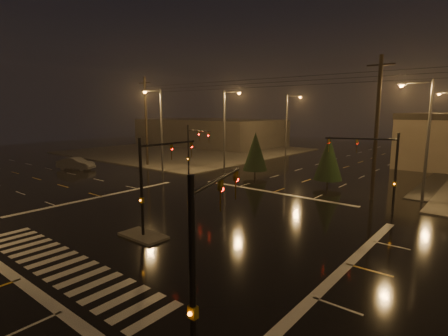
% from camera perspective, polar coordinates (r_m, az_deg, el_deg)
% --- Properties ---
extents(ground, '(140.00, 140.00, 0.00)m').
position_cam_1_polar(ground, '(24.57, -5.59, -8.59)').
color(ground, black).
rests_on(ground, ground).
extents(sidewalk_nw, '(36.00, 36.00, 0.12)m').
position_cam_1_polar(sidewalk_nw, '(66.22, -5.88, 2.84)').
color(sidewalk_nw, '#42403B').
rests_on(sidewalk_nw, ground).
extents(median_island, '(3.00, 1.60, 0.15)m').
position_cam_1_polar(median_island, '(22.04, -13.04, -10.73)').
color(median_island, '#42403B').
rests_on(median_island, ground).
extents(crosswalk, '(15.00, 2.60, 0.01)m').
position_cam_1_polar(crosswalk, '(19.65, -24.94, -14.16)').
color(crosswalk, beige).
rests_on(crosswalk, ground).
extents(stop_bar_near, '(16.00, 0.50, 0.01)m').
position_cam_1_polar(stop_bar_near, '(18.97, -30.55, -15.47)').
color(stop_bar_near, beige).
rests_on(stop_bar_near, ground).
extents(stop_bar_far, '(16.00, 0.50, 0.01)m').
position_cam_1_polar(stop_bar_far, '(33.00, 7.96, -3.94)').
color(stop_bar_far, beige).
rests_on(stop_bar_far, ground).
extents(commercial_block, '(30.00, 18.00, 5.60)m').
position_cam_1_polar(commercial_block, '(78.13, -2.29, 5.89)').
color(commercial_block, '#413C39').
rests_on(commercial_block, ground).
extents(signal_mast_median, '(0.25, 4.59, 6.00)m').
position_cam_1_polar(signal_mast_median, '(21.64, -11.46, -0.95)').
color(signal_mast_median, black).
rests_on(signal_mast_median, ground).
extents(signal_mast_ne, '(4.84, 1.86, 6.00)m').
position_cam_1_polar(signal_mast_ne, '(27.86, 24.14, 0.78)').
color(signal_mast_ne, black).
rests_on(signal_mast_ne, ground).
extents(signal_mast_nw, '(4.84, 1.86, 6.00)m').
position_cam_1_polar(signal_mast_nw, '(37.45, -5.16, 3.57)').
color(signal_mast_nw, black).
rests_on(signal_mast_nw, ground).
extents(signal_mast_se, '(1.55, 3.87, 6.00)m').
position_cam_1_polar(signal_mast_se, '(10.03, -3.30, -13.25)').
color(signal_mast_se, black).
rests_on(signal_mast_se, ground).
extents(streetlight_1, '(2.77, 0.32, 10.00)m').
position_cam_1_polar(streetlight_1, '(44.31, 0.36, 7.12)').
color(streetlight_1, '#38383A').
rests_on(streetlight_1, ground).
extents(streetlight_2, '(2.77, 0.32, 10.00)m').
position_cam_1_polar(streetlight_2, '(57.67, 10.43, 7.49)').
color(streetlight_2, '#38383A').
rests_on(streetlight_2, ground).
extents(streetlight_3, '(2.77, 0.32, 10.00)m').
position_cam_1_polar(streetlight_3, '(33.05, 29.88, 5.10)').
color(streetlight_3, '#38383A').
rests_on(streetlight_3, ground).
extents(streetlight_5, '(0.32, 2.77, 10.00)m').
position_cam_1_polar(streetlight_5, '(42.76, -10.52, 6.88)').
color(streetlight_5, '#38383A').
rests_on(streetlight_5, ground).
extents(utility_pole_0, '(2.20, 0.32, 12.00)m').
position_cam_1_polar(utility_pole_0, '(49.17, -12.61, 7.50)').
color(utility_pole_0, black).
rests_on(utility_pole_0, ground).
extents(utility_pole_1, '(2.20, 0.32, 12.00)m').
position_cam_1_polar(utility_pole_1, '(31.76, 23.64, 6.02)').
color(utility_pole_1, black).
rests_on(utility_pole_1, ground).
extents(conifer_3, '(2.83, 2.83, 5.11)m').
position_cam_1_polar(conifer_3, '(40.37, 5.14, 2.73)').
color(conifer_3, black).
rests_on(conifer_3, ground).
extents(conifer_4, '(2.81, 2.81, 5.09)m').
position_cam_1_polar(conifer_4, '(36.14, 16.70, 1.57)').
color(conifer_4, black).
rests_on(conifer_4, ground).
extents(car_crossing, '(5.07, 3.49, 1.58)m').
position_cam_1_polar(car_crossing, '(48.95, -23.04, 0.69)').
color(car_crossing, '#515257').
rests_on(car_crossing, ground).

